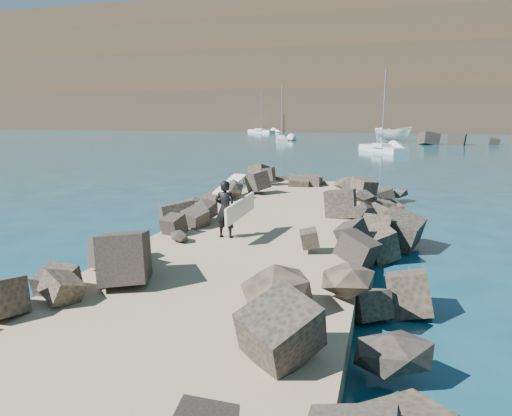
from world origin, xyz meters
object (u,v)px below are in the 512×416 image
Objects in this scene: boat_imported at (393,134)px; surfer_with_board at (227,209)px; surfboard_resting at (230,187)px; sailboat_a at (281,139)px.

surfer_with_board is (-5.12, -63.51, 0.33)m from boat_imported.
sailboat_a reaches higher than surfboard_resting.
surfer_with_board reaches higher than surfboard_resting.
surfer_with_board is 56.81m from sailboat_a.
sailboat_a is (-8.92, 49.49, -0.69)m from surfboard_resting.
sailboat_a is at bearing 124.67° from boat_imported.
boat_imported is 2.78× the size of surfer_with_board.
sailboat_a is (-16.11, -7.78, -0.75)m from boat_imported.
surfer_with_board is at bearing -67.73° from surfboard_resting.
surfboard_resting is 0.28× the size of sailboat_a.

